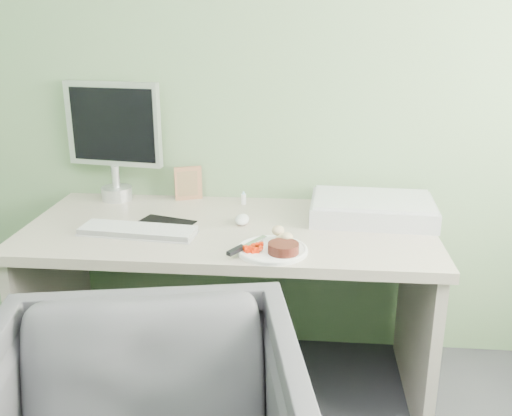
# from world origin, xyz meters

# --- Properties ---
(wall_back) EXTENTS (3.50, 0.00, 3.50)m
(wall_back) POSITION_xyz_m (0.00, 2.00, 1.35)
(wall_back) COLOR #6D8A61
(wall_back) RESTS_ON floor
(desk) EXTENTS (1.60, 0.75, 0.73)m
(desk) POSITION_xyz_m (0.00, 1.62, 0.55)
(desk) COLOR #AFA393
(desk) RESTS_ON floor
(plate) EXTENTS (0.25, 0.25, 0.01)m
(plate) POSITION_xyz_m (0.19, 1.37, 0.74)
(plate) COLOR white
(plate) RESTS_ON desk
(steak) EXTENTS (0.14, 0.14, 0.03)m
(steak) POSITION_xyz_m (0.23, 1.34, 0.76)
(steak) COLOR black
(steak) RESTS_ON plate
(potato_pile) EXTENTS (0.11, 0.09, 0.06)m
(potato_pile) POSITION_xyz_m (0.23, 1.42, 0.77)
(potato_pile) COLOR tan
(potato_pile) RESTS_ON plate
(carrot_heap) EXTENTS (0.06, 0.05, 0.04)m
(carrot_heap) POSITION_xyz_m (0.13, 1.35, 0.76)
(carrot_heap) COLOR red
(carrot_heap) RESTS_ON plate
(steak_knife) EXTENTS (0.13, 0.20, 0.02)m
(steak_knife) POSITION_xyz_m (0.08, 1.35, 0.76)
(steak_knife) COLOR silver
(steak_knife) RESTS_ON plate
(mousepad) EXTENTS (0.27, 0.25, 0.00)m
(mousepad) POSITION_xyz_m (-0.27, 1.60, 0.73)
(mousepad) COLOR black
(mousepad) RESTS_ON desk
(keyboard) EXTENTS (0.45, 0.17, 0.02)m
(keyboard) POSITION_xyz_m (-0.33, 1.50, 0.75)
(keyboard) COLOR white
(keyboard) RESTS_ON desk
(computer_mouse) EXTENTS (0.06, 0.10, 0.04)m
(computer_mouse) POSITION_xyz_m (0.05, 1.65, 0.75)
(computer_mouse) COLOR white
(computer_mouse) RESTS_ON desk
(photo_frame) EXTENTS (0.12, 0.06, 0.15)m
(photo_frame) POSITION_xyz_m (-0.23, 1.95, 0.81)
(photo_frame) COLOR #936345
(photo_frame) RESTS_ON desk
(eyedrop_bottle) EXTENTS (0.02, 0.02, 0.06)m
(eyedrop_bottle) POSITION_xyz_m (0.03, 1.90, 0.76)
(eyedrop_bottle) COLOR white
(eyedrop_bottle) RESTS_ON desk
(scanner) EXTENTS (0.51, 0.36, 0.08)m
(scanner) POSITION_xyz_m (0.57, 1.76, 0.77)
(scanner) COLOR silver
(scanner) RESTS_ON desk
(monitor) EXTENTS (0.44, 0.14, 0.52)m
(monitor) POSITION_xyz_m (-0.55, 1.94, 1.02)
(monitor) COLOR silver
(monitor) RESTS_ON desk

